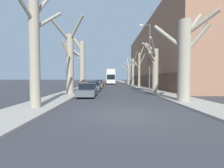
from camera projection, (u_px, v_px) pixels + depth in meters
ground_plane at (124, 114)px, 7.65m from camera, size 300.00×300.00×0.00m
sidewalk_left at (97, 83)px, 57.50m from camera, size 2.78×120.00×0.12m
sidewalk_right at (125, 83)px, 57.69m from camera, size 2.78×120.00×0.12m
building_facade_right at (165, 57)px, 33.63m from camera, size 10.08×37.30×12.98m
street_tree_left_0 at (36, 45)px, 8.74m from camera, size 1.39×4.06×8.46m
street_tree_left_1 at (70, 61)px, 16.29m from camera, size 3.31×2.38×8.23m
street_tree_left_2 at (81, 63)px, 23.09m from camera, size 3.40×1.98×8.42m
street_tree_right_0 at (185, 55)px, 11.22m from camera, size 3.70×3.42×6.84m
street_tree_right_1 at (154, 67)px, 18.79m from camera, size 2.40×3.53×6.49m
street_tree_right_2 at (139, 69)px, 28.21m from camera, size 2.42×1.91×7.79m
street_tree_right_3 at (133, 70)px, 35.68m from camera, size 2.30×3.19×7.89m
street_tree_right_4 at (128, 73)px, 44.28m from camera, size 3.75×2.39×7.91m
double_decker_bus at (111, 76)px, 46.51m from camera, size 2.49×11.89×4.33m
parked_car_0 at (88, 90)px, 14.92m from camera, size 1.71×3.91×1.33m
parked_car_1 at (94, 86)px, 21.29m from camera, size 1.75×4.47×1.35m
parked_car_2 at (98, 85)px, 27.41m from camera, size 1.89×4.34×1.36m
parked_car_3 at (100, 83)px, 33.14m from camera, size 1.73×4.09×1.42m
lamp_post at (149, 55)px, 19.19m from camera, size 1.40×0.20×8.71m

